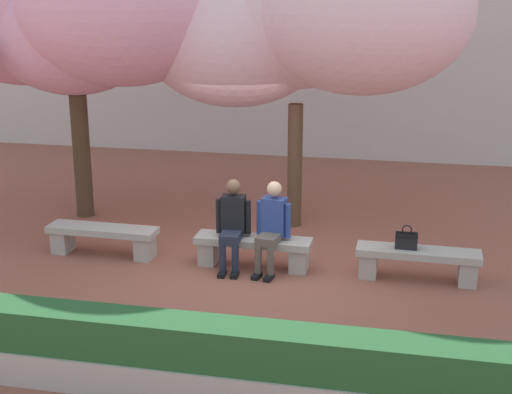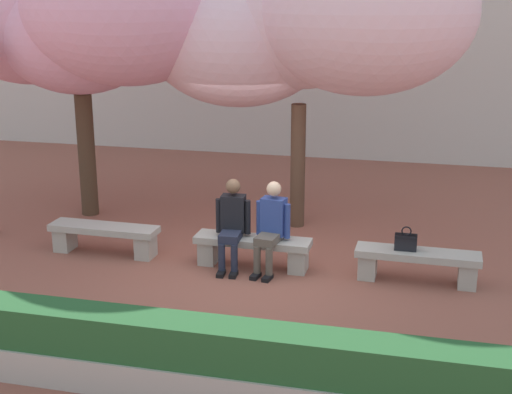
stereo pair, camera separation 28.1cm
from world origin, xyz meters
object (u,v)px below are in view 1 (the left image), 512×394
object	(u,v)px
cherry_tree_main	(302,21)
cherry_tree_secondary	(80,17)
person_seated_right	(272,224)
person_seated_left	(232,221)
handbag	(406,239)
stone_bench_west_end	(103,236)
stone_bench_center	(418,260)
stone_bench_near_west	(253,247)

from	to	relation	value
cherry_tree_main	cherry_tree_secondary	bearing A→B (deg)	-176.60
person_seated_right	person_seated_left	bearing A→B (deg)	-179.93
handbag	cherry_tree_main	xyz separation A→B (m)	(-1.79, 1.96, 2.81)
handbag	cherry_tree_main	distance (m)	3.87
person_seated_left	cherry_tree_secondary	size ratio (longest dim) A/B	0.25
stone_bench_west_end	person_seated_left	bearing A→B (deg)	-1.51
person_seated_left	cherry_tree_main	world-z (taller)	cherry_tree_main
handbag	cherry_tree_main	bearing A→B (deg)	132.40
handbag	cherry_tree_main	world-z (taller)	cherry_tree_main
person_seated_right	handbag	bearing A→B (deg)	1.86
stone_bench_west_end	cherry_tree_secondary	xyz separation A→B (m)	(-0.97, 1.76, 3.13)
stone_bench_center	person_seated_left	xyz separation A→B (m)	(-2.61, -0.05, 0.40)
stone_bench_west_end	person_seated_left	world-z (taller)	person_seated_left
cherry_tree_main	person_seated_right	bearing A→B (deg)	-92.07
stone_bench_near_west	cherry_tree_main	distance (m)	3.68
person_seated_left	cherry_tree_main	bearing A→B (deg)	72.32
handbag	cherry_tree_secondary	bearing A→B (deg)	162.20
handbag	person_seated_right	bearing A→B (deg)	-178.14
stone_bench_west_end	cherry_tree_main	size ratio (longest dim) A/B	0.32
stone_bench_near_west	cherry_tree_secondary	world-z (taller)	cherry_tree_secondary
person_seated_right	cherry_tree_main	size ratio (longest dim) A/B	0.24
stone_bench_near_west	person_seated_right	xyz separation A→B (m)	(0.28, -0.05, 0.40)
stone_bench_near_west	handbag	size ratio (longest dim) A/B	4.98
stone_bench_center	cherry_tree_main	bearing A→B (deg)	134.88
stone_bench_center	person_seated_right	size ratio (longest dim) A/B	1.31
stone_bench_west_end	stone_bench_near_west	world-z (taller)	same
cherry_tree_main	cherry_tree_secondary	distance (m)	3.66
person_seated_left	handbag	bearing A→B (deg)	1.44
person_seated_right	cherry_tree_secondary	size ratio (longest dim) A/B	0.25
stone_bench_near_west	stone_bench_center	size ratio (longest dim) A/B	1.00
handbag	cherry_tree_main	size ratio (longest dim) A/B	0.06
person_seated_right	handbag	size ratio (longest dim) A/B	3.81
handbag	stone_bench_west_end	bearing A→B (deg)	-179.90
person_seated_left	cherry_tree_main	xyz separation A→B (m)	(0.65, 2.03, 2.69)
stone_bench_near_west	stone_bench_center	bearing A→B (deg)	0.00
stone_bench_near_west	person_seated_left	size ratio (longest dim) A/B	1.31
stone_bench_near_west	cherry_tree_secondary	bearing A→B (deg)	151.94
cherry_tree_main	person_seated_left	bearing A→B (deg)	-107.68
stone_bench_near_west	cherry_tree_main	size ratio (longest dim) A/B	0.32
stone_bench_west_end	stone_bench_near_west	bearing A→B (deg)	0.00
stone_bench_west_end	stone_bench_near_west	xyz separation A→B (m)	(2.32, 0.00, 0.00)
stone_bench_near_west	cherry_tree_main	bearing A→B (deg)	79.76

